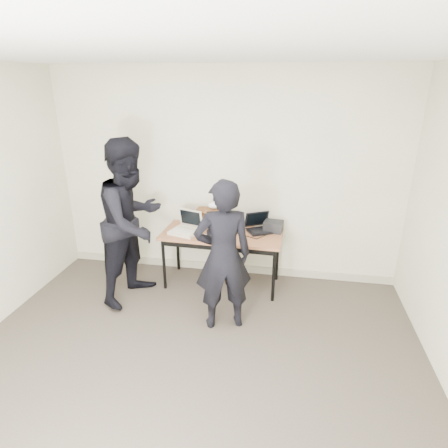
% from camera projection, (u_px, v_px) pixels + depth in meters
% --- Properties ---
extents(room, '(4.60, 4.60, 2.80)m').
position_uv_depth(room, '(173.00, 250.00, 2.74)').
color(room, '#433B33').
rests_on(room, ground).
extents(desk, '(1.52, 0.71, 0.72)m').
position_uv_depth(desk, '(222.00, 238.00, 4.69)').
color(desk, brown).
rests_on(desk, ground).
extents(laptop_beige, '(0.42, 0.41, 0.27)m').
position_uv_depth(laptop_beige, '(186.00, 228.00, 4.69)').
color(laptop_beige, beige).
rests_on(laptop_beige, desk).
extents(laptop_center, '(0.41, 0.40, 0.27)m').
position_uv_depth(laptop_center, '(221.00, 229.00, 4.65)').
color(laptop_center, black).
rests_on(laptop_center, desk).
extents(laptop_right, '(0.42, 0.41, 0.23)m').
position_uv_depth(laptop_right, '(259.00, 227.00, 4.75)').
color(laptop_right, black).
rests_on(laptop_right, desk).
extents(leather_satchel, '(0.37, 0.20, 0.25)m').
position_uv_depth(leather_satchel, '(211.00, 217.00, 4.86)').
color(leather_satchel, brown).
rests_on(leather_satchel, desk).
extents(tissue, '(0.13, 0.10, 0.08)m').
position_uv_depth(tissue, '(213.00, 206.00, 4.81)').
color(tissue, white).
rests_on(tissue, leather_satchel).
extents(equipment_box, '(0.26, 0.23, 0.13)m').
position_uv_depth(equipment_box, '(273.00, 226.00, 4.72)').
color(equipment_box, black).
rests_on(equipment_box, desk).
extents(power_brick, '(0.08, 0.06, 0.03)m').
position_uv_depth(power_brick, '(201.00, 236.00, 4.55)').
color(power_brick, black).
rests_on(power_brick, desk).
extents(cables, '(1.16, 0.42, 0.01)m').
position_uv_depth(cables, '(225.00, 234.00, 4.66)').
color(cables, silver).
rests_on(cables, desk).
extents(person_typist, '(0.69, 0.57, 1.64)m').
position_uv_depth(person_typist, '(223.00, 256.00, 3.84)').
color(person_typist, black).
rests_on(person_typist, ground).
extents(person_observer, '(0.99, 1.13, 1.94)m').
position_uv_depth(person_observer, '(132.00, 222.00, 4.35)').
color(person_observer, black).
rests_on(person_observer, ground).
extents(baseboard, '(4.50, 0.03, 0.10)m').
position_uv_depth(baseboard, '(225.00, 267.00, 5.27)').
color(baseboard, '#A6A08A').
rests_on(baseboard, ground).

